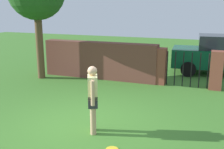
# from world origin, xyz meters

# --- Properties ---
(ground_plane) EXTENTS (40.00, 40.00, 0.00)m
(ground_plane) POSITION_xyz_m (0.00, 0.00, 0.00)
(ground_plane) COLOR #3D7528
(brick_wall) EXTENTS (4.85, 0.50, 1.51)m
(brick_wall) POSITION_xyz_m (-1.50, 4.47, 0.76)
(brick_wall) COLOR brown
(brick_wall) RESTS_ON ground
(person) EXTENTS (0.35, 0.50, 1.62)m
(person) POSITION_xyz_m (0.36, -0.30, 0.90)
(person) COLOR tan
(person) RESTS_ON ground
(fence_gate) EXTENTS (2.46, 0.44, 1.40)m
(fence_gate) POSITION_xyz_m (2.04, 4.47, 0.70)
(fence_gate) COLOR brown
(fence_gate) RESTS_ON ground
(car) EXTENTS (4.32, 2.18, 1.72)m
(car) POSITION_xyz_m (3.24, 6.97, 0.86)
(car) COLOR #0C4C2D
(car) RESTS_ON ground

